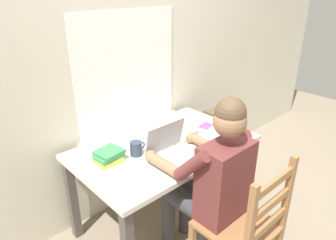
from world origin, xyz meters
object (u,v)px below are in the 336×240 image
object	(u,v)px
desk	(165,156)
computer_mouse	(206,144)
coffee_mug_white	(194,134)
seated_person	(211,177)
wooden_chair	(245,228)
landscape_photo_print	(206,126)
book_stack_main	(109,156)
laptop	(173,150)
coffee_mug_dark	(136,148)

from	to	relation	value
desk	computer_mouse	size ratio (longest dim) A/B	13.05
computer_mouse	coffee_mug_white	distance (m)	0.14
seated_person	wooden_chair	world-z (taller)	seated_person
landscape_photo_print	wooden_chair	bearing A→B (deg)	-136.34
seated_person	computer_mouse	distance (m)	0.36
seated_person	book_stack_main	world-z (taller)	seated_person
laptop	wooden_chair	bearing A→B (deg)	-86.42
computer_mouse	landscape_photo_print	xyz separation A→B (m)	(0.25, 0.23, -0.02)
coffee_mug_white	seated_person	bearing A→B (deg)	-123.44
seated_person	coffee_mug_dark	distance (m)	0.54
coffee_mug_white	book_stack_main	xyz separation A→B (m)	(-0.65, 0.16, -0.00)
book_stack_main	seated_person	bearing A→B (deg)	-54.94
wooden_chair	landscape_photo_print	distance (m)	0.95
desk	seated_person	size ratio (longest dim) A/B	1.04
laptop	coffee_mug_dark	world-z (taller)	laptop
coffee_mug_dark	landscape_photo_print	size ratio (longest dim) A/B	0.93
coffee_mug_dark	seated_person	bearing A→B (deg)	-68.03
desk	wooden_chair	world-z (taller)	wooden_chair
computer_mouse	coffee_mug_white	xyz separation A→B (m)	(0.01, 0.14, 0.03)
computer_mouse	laptop	bearing A→B (deg)	170.99
coffee_mug_dark	desk	bearing A→B (deg)	-6.34
laptop	landscape_photo_print	size ratio (longest dim) A/B	2.54
laptop	coffee_mug_white	size ratio (longest dim) A/B	2.93
landscape_photo_print	laptop	bearing A→B (deg)	-174.55
seated_person	computer_mouse	world-z (taller)	seated_person
computer_mouse	coffee_mug_white	bearing A→B (deg)	87.25
coffee_mug_dark	coffee_mug_white	bearing A→B (deg)	-12.99
coffee_mug_dark	wooden_chair	bearing A→B (deg)	-75.52
book_stack_main	landscape_photo_print	distance (m)	0.90
coffee_mug_white	landscape_photo_print	world-z (taller)	coffee_mug_white
seated_person	laptop	xyz separation A→B (m)	(-0.04, 0.30, 0.08)
coffee_mug_dark	computer_mouse	bearing A→B (deg)	-28.01
desk	computer_mouse	distance (m)	0.33
wooden_chair	book_stack_main	distance (m)	0.97
coffee_mug_dark	book_stack_main	world-z (taller)	coffee_mug_dark
wooden_chair	seated_person	bearing A→B (deg)	90.00
desk	book_stack_main	bearing A→B (deg)	169.25
computer_mouse	book_stack_main	distance (m)	0.71
wooden_chair	coffee_mug_dark	bearing A→B (deg)	104.48
coffee_mug_white	wooden_chair	bearing A→B (deg)	-111.06
computer_mouse	seated_person	bearing A→B (deg)	-134.49
wooden_chair	coffee_mug_dark	distance (m)	0.86
desk	seated_person	bearing A→B (deg)	-94.31
seated_person	landscape_photo_print	bearing A→B (deg)	43.67
coffee_mug_white	book_stack_main	world-z (taller)	coffee_mug_white
coffee_mug_white	coffee_mug_dark	distance (m)	0.47
laptop	coffee_mug_dark	size ratio (longest dim) A/B	2.72
desk	coffee_mug_white	bearing A→B (deg)	-19.66
laptop	coffee_mug_white	world-z (taller)	laptop
coffee_mug_dark	book_stack_main	size ratio (longest dim) A/B	0.62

